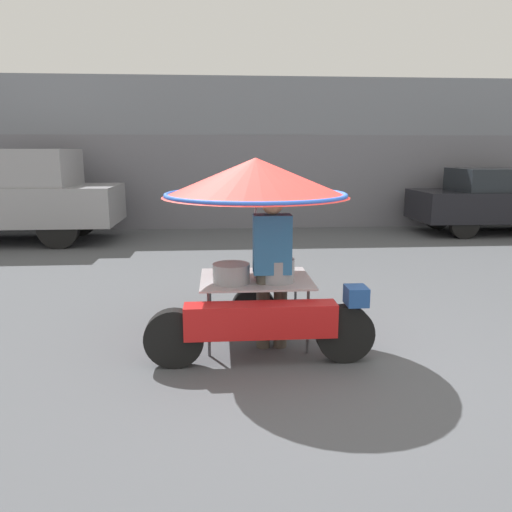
% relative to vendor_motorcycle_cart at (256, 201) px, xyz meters
% --- Properties ---
extents(ground_plane, '(36.00, 36.00, 0.00)m').
position_rel_vendor_motorcycle_cart_xyz_m(ground_plane, '(0.44, -0.49, -1.52)').
color(ground_plane, '#4C4F54').
extents(shopfront_building, '(28.00, 2.06, 3.84)m').
position_rel_vendor_motorcycle_cart_xyz_m(shopfront_building, '(0.44, 8.99, 0.39)').
color(shopfront_building, gray).
rests_on(shopfront_building, ground).
extents(vendor_motorcycle_cart, '(2.21, 1.92, 1.95)m').
position_rel_vendor_motorcycle_cart_xyz_m(vendor_motorcycle_cart, '(0.00, 0.00, 0.00)').
color(vendor_motorcycle_cart, black).
rests_on(vendor_motorcycle_cart, ground).
extents(vendor_person, '(0.38, 0.22, 1.61)m').
position_rel_vendor_motorcycle_cart_xyz_m(vendor_person, '(0.15, -0.15, -0.62)').
color(vendor_person, '#4C473D').
rests_on(vendor_person, ground).
extents(parked_car, '(4.52, 1.70, 1.59)m').
position_rel_vendor_motorcycle_cart_xyz_m(parked_car, '(6.66, 6.75, -0.70)').
color(parked_car, black).
rests_on(parked_car, ground).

